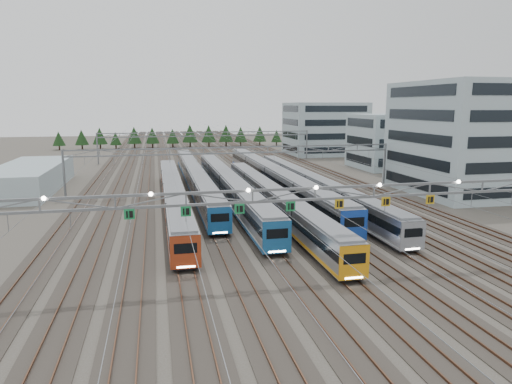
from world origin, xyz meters
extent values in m
plane|color=#47423A|center=(0.00, 0.00, 0.00)|extent=(400.00, 400.00, 0.00)
cube|color=#2D2823|center=(0.00, 100.00, 0.04)|extent=(54.00, 260.00, 0.08)
cube|color=brown|center=(-25.47, 100.00, 0.16)|extent=(0.08, 260.00, 0.16)
cube|color=brown|center=(25.47, 100.00, 0.16)|extent=(0.08, 260.00, 0.16)
cube|color=brown|center=(-0.72, 100.00, 0.16)|extent=(0.08, 260.00, 0.16)
cube|color=brown|center=(0.72, 100.00, 0.16)|extent=(0.08, 260.00, 0.16)
cube|color=black|center=(-11.25, 29.77, 0.42)|extent=(2.32, 54.62, 0.35)
cube|color=#A7A9AF|center=(-11.25, 29.77, 2.11)|extent=(2.72, 55.73, 3.06)
cube|color=black|center=(-11.25, 29.77, 2.48)|extent=(2.78, 55.45, 0.92)
cube|color=#A43719|center=(-11.25, 29.77, 0.82)|extent=(2.77, 55.45, 0.34)
cube|color=slate|center=(-11.25, 29.77, 3.74)|extent=(2.45, 54.62, 0.24)
cube|color=#A43719|center=(-11.25, 1.96, 2.11)|extent=(2.74, 0.12, 3.06)
cube|color=black|center=(-11.25, 1.93, 2.48)|extent=(2.04, 0.10, 0.92)
cube|color=white|center=(-11.25, 1.90, 0.78)|extent=(1.63, 0.06, 0.15)
cube|color=black|center=(-6.75, 45.45, 0.42)|extent=(2.36, 65.18, 0.36)
cube|color=#A7A9AF|center=(-6.75, 45.45, 2.15)|extent=(2.77, 66.51, 3.12)
cube|color=black|center=(-6.75, 45.45, 2.52)|extent=(2.83, 66.18, 0.94)
cube|color=#1A579C|center=(-6.75, 45.45, 0.83)|extent=(2.82, 66.18, 0.35)
cube|color=slate|center=(-6.75, 45.45, 3.81)|extent=(2.50, 65.18, 0.25)
cube|color=#1A579C|center=(-6.75, 12.24, 2.15)|extent=(2.79, 0.12, 3.12)
cube|color=black|center=(-6.75, 12.21, 2.52)|extent=(2.08, 0.10, 0.94)
cube|color=white|center=(-6.75, 12.18, 0.78)|extent=(1.66, 0.06, 0.15)
cube|color=black|center=(-2.25, 34.25, 0.43)|extent=(2.46, 58.84, 0.37)
cube|color=#A7A9AF|center=(-2.25, 34.25, 2.23)|extent=(2.89, 60.04, 3.26)
cube|color=black|center=(-2.25, 34.25, 2.62)|extent=(2.95, 59.74, 0.98)
cube|color=#1C5D9C|center=(-2.25, 34.25, 0.86)|extent=(2.94, 59.74, 0.36)
cube|color=slate|center=(-2.25, 34.25, 3.96)|extent=(2.60, 58.84, 0.26)
cube|color=#1C5D9C|center=(-2.25, 4.28, 2.23)|extent=(2.91, 0.12, 3.26)
cube|color=black|center=(-2.25, 4.25, 2.62)|extent=(2.17, 0.10, 0.98)
cube|color=white|center=(-2.25, 4.22, 0.81)|extent=(1.74, 0.06, 0.16)
cube|color=black|center=(2.25, 23.78, 0.41)|extent=(2.26, 53.87, 0.34)
cube|color=#A7A9AF|center=(2.25, 23.78, 2.06)|extent=(2.65, 54.97, 2.99)
cube|color=black|center=(2.25, 23.78, 2.42)|extent=(2.71, 54.70, 0.90)
cube|color=orange|center=(2.25, 23.78, 0.81)|extent=(2.70, 54.70, 0.33)
cube|color=slate|center=(2.25, 23.78, 3.65)|extent=(2.39, 53.87, 0.24)
cube|color=orange|center=(2.25, -3.65, 2.06)|extent=(2.67, 0.12, 2.99)
cube|color=black|center=(2.25, -3.68, 2.42)|extent=(1.99, 0.10, 0.90)
cube|color=white|center=(2.25, -3.71, 0.76)|extent=(1.59, 0.06, 0.14)
cube|color=black|center=(6.75, 40.78, 0.43)|extent=(2.57, 67.53, 0.39)
cube|color=#A7A9AF|center=(6.75, 40.78, 2.32)|extent=(3.02, 68.91, 3.40)
cube|color=black|center=(6.75, 40.78, 2.73)|extent=(3.08, 68.56, 1.03)
cube|color=#1A44B6|center=(6.75, 40.78, 0.89)|extent=(3.07, 68.56, 0.38)
cube|color=slate|center=(6.75, 40.78, 4.13)|extent=(2.72, 67.53, 0.27)
cube|color=#1A44B6|center=(6.75, 6.38, 2.32)|extent=(3.04, 0.12, 3.40)
cube|color=black|center=(6.75, 6.35, 2.73)|extent=(2.27, 0.10, 1.03)
cube|color=white|center=(6.75, 6.32, 0.83)|extent=(1.81, 0.06, 0.16)
cube|color=black|center=(11.25, 32.25, 0.41)|extent=(2.27, 58.80, 0.34)
cube|color=#A7A9AF|center=(11.25, 32.25, 2.07)|extent=(2.67, 60.00, 3.00)
cube|color=black|center=(11.25, 32.25, 2.43)|extent=(2.73, 59.70, 0.91)
cube|color=gray|center=(11.25, 32.25, 0.81)|extent=(2.72, 59.70, 0.33)
cube|color=slate|center=(11.25, 32.25, 3.67)|extent=(2.40, 58.80, 0.24)
cube|color=gray|center=(11.25, 2.30, 2.07)|extent=(2.69, 0.12, 3.00)
cube|color=black|center=(11.25, 2.27, 2.43)|extent=(2.00, 0.10, 0.91)
cube|color=white|center=(11.25, 2.24, 0.76)|extent=(1.60, 0.06, 0.14)
cube|color=slate|center=(0.00, 0.00, 7.80)|extent=(56.00, 0.22, 0.22)
cube|color=slate|center=(0.00, 0.00, 6.80)|extent=(56.00, 0.22, 0.22)
cube|color=#1A8645|center=(-15.75, -0.12, 6.30)|extent=(0.85, 0.06, 0.85)
cube|color=#1A8645|center=(-11.25, -0.12, 6.30)|extent=(0.85, 0.06, 0.85)
cube|color=#1A8645|center=(-6.75, -0.12, 6.30)|extent=(0.85, 0.06, 0.85)
cube|color=#1A8645|center=(-2.25, -0.12, 6.30)|extent=(0.85, 0.06, 0.85)
cube|color=gold|center=(2.25, -0.12, 6.30)|extent=(0.85, 0.06, 0.85)
cube|color=gold|center=(6.75, -0.12, 6.30)|extent=(0.85, 0.06, 0.85)
cube|color=gold|center=(11.25, -0.12, 6.30)|extent=(0.85, 0.06, 0.85)
cylinder|color=slate|center=(-28.00, 40.00, 4.00)|extent=(0.36, 0.36, 8.00)
cylinder|color=slate|center=(28.00, 40.00, 4.00)|extent=(0.36, 0.36, 8.00)
cube|color=slate|center=(0.00, 40.00, 7.80)|extent=(56.00, 0.22, 0.22)
cube|color=slate|center=(0.00, 40.00, 6.80)|extent=(56.00, 0.22, 0.22)
cylinder|color=slate|center=(-28.00, 85.00, 4.00)|extent=(0.36, 0.36, 8.00)
cylinder|color=slate|center=(28.00, 85.00, 4.00)|extent=(0.36, 0.36, 8.00)
cube|color=slate|center=(0.00, 85.00, 7.80)|extent=(56.00, 0.22, 0.22)
cube|color=slate|center=(0.00, 85.00, 6.80)|extent=(56.00, 0.22, 0.22)
cube|color=#9FB7BE|center=(37.83, 31.20, 9.41)|extent=(18.00, 22.00, 18.83)
cube|color=#9FB7BE|center=(40.38, 62.76, 6.40)|extent=(14.00, 16.00, 12.79)
cube|color=#9FB7BE|center=(37.17, 95.36, 7.82)|extent=(22.00, 18.00, 15.64)
cube|color=#9FB7BE|center=(-35.69, 50.25, 2.21)|extent=(10.00, 30.00, 4.43)
camera|label=1|loc=(-13.46, -37.08, 14.92)|focal=32.00mm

